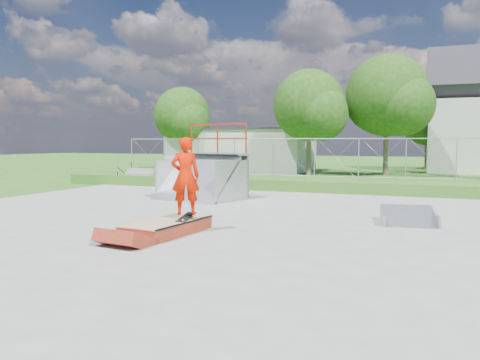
# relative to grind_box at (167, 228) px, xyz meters

# --- Properties ---
(ground) EXTENTS (120.00, 120.00, 0.00)m
(ground) POSITION_rel_grind_box_xyz_m (0.80, 1.65, -0.17)
(ground) COLOR #2B5919
(ground) RESTS_ON ground
(concrete_pad) EXTENTS (20.00, 16.00, 0.04)m
(concrete_pad) POSITION_rel_grind_box_xyz_m (0.80, 1.65, -0.15)
(concrete_pad) COLOR gray
(concrete_pad) RESTS_ON ground
(grass_berm) EXTENTS (24.00, 3.00, 0.50)m
(grass_berm) POSITION_rel_grind_box_xyz_m (0.80, 11.15, 0.08)
(grass_berm) COLOR #2B5919
(grass_berm) RESTS_ON ground
(grind_box) EXTENTS (1.34, 2.34, 0.33)m
(grind_box) POSITION_rel_grind_box_xyz_m (0.00, 0.00, 0.00)
(grind_box) COLOR maroon
(grind_box) RESTS_ON concrete_pad
(quarter_pipe) EXTENTS (3.27, 2.93, 2.83)m
(quarter_pipe) POSITION_rel_grind_box_xyz_m (-2.20, 6.17, 1.25)
(quarter_pipe) COLOR #999CA0
(quarter_pipe) RESTS_ON concrete_pad
(flat_bank_ramp) EXTENTS (1.52, 1.60, 0.41)m
(flat_bank_ramp) POSITION_rel_grind_box_xyz_m (5.16, 3.38, 0.04)
(flat_bank_ramp) COLOR #999CA0
(flat_bank_ramp) RESTS_ON concrete_pad
(skateboard) EXTENTS (0.29, 0.81, 0.13)m
(skateboard) POSITION_rel_grind_box_xyz_m (0.32, 0.31, 0.21)
(skateboard) COLOR black
(skateboard) RESTS_ON grind_box
(skater) EXTENTS (0.78, 0.67, 1.80)m
(skater) POSITION_rel_grind_box_xyz_m (0.32, 0.31, 1.11)
(skater) COLOR red
(skater) RESTS_ON grind_box
(concrete_stairs) EXTENTS (1.50, 1.60, 0.80)m
(concrete_stairs) POSITION_rel_grind_box_xyz_m (-7.70, 10.35, 0.23)
(concrete_stairs) COLOR gray
(concrete_stairs) RESTS_ON ground
(chain_link_fence) EXTENTS (20.00, 0.06, 1.80)m
(chain_link_fence) POSITION_rel_grind_box_xyz_m (0.80, 12.15, 1.23)
(chain_link_fence) COLOR #9A9CA2
(chain_link_fence) RESTS_ON grass_berm
(utility_building_flat) EXTENTS (10.00, 6.00, 3.00)m
(utility_building_flat) POSITION_rel_grind_box_xyz_m (-7.20, 23.65, 1.33)
(utility_building_flat) COLOR #B8B8B4
(utility_building_flat) RESTS_ON ground
(tree_left_near) EXTENTS (4.76, 4.48, 6.65)m
(tree_left_near) POSITION_rel_grind_box_xyz_m (-0.95, 19.48, 4.07)
(tree_left_near) COLOR brown
(tree_left_near) RESTS_ON ground
(tree_center) EXTENTS (5.44, 5.12, 7.60)m
(tree_center) POSITION_rel_grind_box_xyz_m (3.58, 21.46, 4.68)
(tree_center) COLOR brown
(tree_center) RESTS_ON ground
(tree_left_far) EXTENTS (4.42, 4.16, 6.18)m
(tree_left_far) POSITION_rel_grind_box_xyz_m (-10.97, 21.49, 3.77)
(tree_left_far) COLOR brown
(tree_left_far) RESTS_ON ground
(tree_back_mid) EXTENTS (4.08, 3.84, 5.70)m
(tree_back_mid) POSITION_rel_grind_box_xyz_m (6.01, 29.51, 3.47)
(tree_back_mid) COLOR brown
(tree_back_mid) RESTS_ON ground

